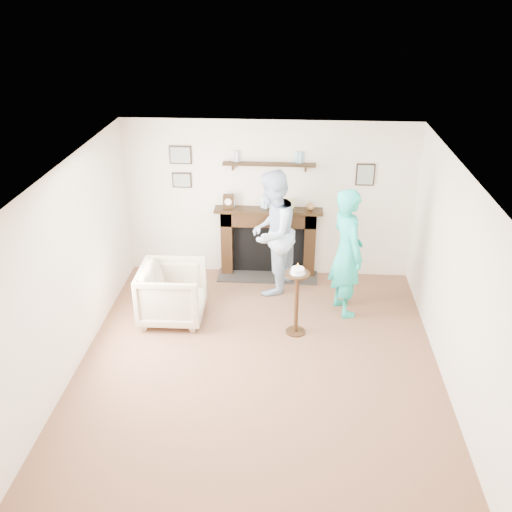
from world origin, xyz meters
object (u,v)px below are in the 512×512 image
(pedestal_table, at_px, (297,291))
(woman, at_px, (342,310))
(armchair, at_px, (174,318))
(man, at_px, (271,289))

(pedestal_table, bearing_deg, woman, 42.22)
(armchair, height_order, woman, woman)
(armchair, bearing_deg, man, -56.23)
(armchair, height_order, pedestal_table, pedestal_table)
(man, height_order, pedestal_table, pedestal_table)
(man, xyz_separation_m, pedestal_table, (0.39, -1.17, 0.65))
(man, height_order, woman, man)
(armchair, distance_m, man, 1.63)
(man, bearing_deg, pedestal_table, 36.53)
(armchair, height_order, man, man)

